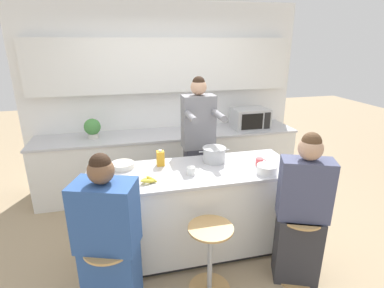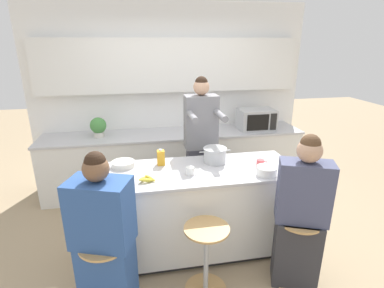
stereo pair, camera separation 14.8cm
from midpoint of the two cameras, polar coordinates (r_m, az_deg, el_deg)
name	(u,v)px [view 2 (the right image)]	position (r m, az deg, el deg)	size (l,w,h in m)	color
ground_plane	(193,248)	(3.49, 1.53, -19.13)	(16.00, 16.00, 0.00)	tan
wall_back	(171,85)	(4.54, -3.12, 11.24)	(4.07, 0.22, 2.70)	white
back_counter	(175,161)	(4.52, -2.33, -3.22)	(3.78, 0.67, 0.89)	white
kitchen_island	(193,210)	(3.22, 1.60, -12.51)	(2.09, 0.75, 0.93)	black
bar_stool_leftmost	(107,273)	(2.71, -14.21, -22.74)	(0.39, 0.39, 0.66)	tan
bar_stool_center	(206,256)	(2.81, 4.34, -20.47)	(0.39, 0.39, 0.66)	tan
bar_stool_rightmost	(296,247)	(3.07, 20.61, -17.87)	(0.39, 0.39, 0.66)	tan
person_cooking	(201,151)	(3.63, 2.86, -1.39)	(0.38, 0.57, 1.79)	#383842
person_wrapped_blanket	(104,242)	(2.54, -14.72, -17.57)	(0.53, 0.42, 1.42)	#2D5193
person_seated_near	(300,220)	(2.90, 21.33, -13.30)	(0.49, 0.39, 1.46)	#333338
cooking_pot	(215,155)	(3.18, 5.71, -2.14)	(0.33, 0.25, 0.16)	#B7BABC
fruit_bowl	(123,164)	(3.14, -11.65, -3.76)	(0.24, 0.24, 0.06)	silver
mixing_bowl_steel	(267,171)	(2.99, 15.43, -4.97)	(0.19, 0.19, 0.08)	white
coffee_cup_near	(260,163)	(3.16, 14.22, -3.57)	(0.11, 0.08, 0.08)	#DB4C51
coffee_cup_far	(190,171)	(2.89, 1.11, -5.16)	(0.11, 0.08, 0.08)	white
banana_bunch	(147,179)	(2.78, -7.14, -6.65)	(0.18, 0.13, 0.06)	yellow
juice_carton	(161,158)	(3.11, -4.59, -2.61)	(0.08, 0.08, 0.17)	gold
microwave	(256,119)	(4.63, 13.04, 4.60)	(0.53, 0.37, 0.31)	#B2B5B7
potted_plant	(98,126)	(4.32, -16.49, 3.22)	(0.22, 0.22, 0.28)	beige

